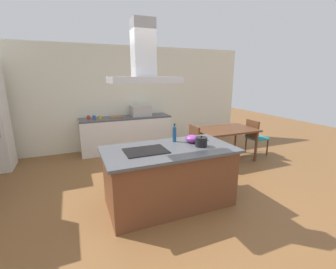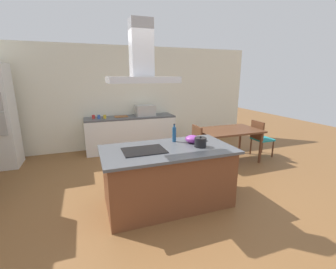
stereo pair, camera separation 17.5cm
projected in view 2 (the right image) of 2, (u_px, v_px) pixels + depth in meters
ground at (144, 168)px, 4.98m from camera, size 16.00×16.00×0.00m
wall_back at (127, 98)px, 6.23m from camera, size 7.20×0.10×2.70m
kitchen_island at (168, 176)px, 3.50m from camera, size 1.95×1.04×0.90m
cooktop at (144, 150)px, 3.26m from camera, size 0.60×0.44×0.01m
tea_kettle at (200, 142)px, 3.44m from camera, size 0.23×0.18×0.17m
olive_oil_bottle at (174, 134)px, 3.70m from camera, size 0.06×0.06×0.30m
mixing_bowl at (192, 139)px, 3.65m from camera, size 0.22×0.22×0.12m
back_counter at (131, 133)px, 6.12m from camera, size 2.33×0.62×0.90m
countertop_microwave at (145, 111)px, 6.10m from camera, size 0.50×0.38×0.28m
coffee_mug_red at (94, 117)px, 5.71m from camera, size 0.08×0.08×0.09m
coffee_mug_blue at (99, 117)px, 5.72m from camera, size 0.08×0.08×0.09m
coffee_mug_yellow at (105, 117)px, 5.74m from camera, size 0.08×0.08×0.09m
cutting_board at (121, 116)px, 5.97m from camera, size 0.34×0.24×0.02m
dining_table at (229, 133)px, 5.24m from camera, size 1.40×0.90×0.75m
chair_at_left_end at (192, 144)px, 4.98m from camera, size 0.42×0.42×0.89m
chair_at_right_end at (260, 136)px, 5.58m from camera, size 0.42×0.42×0.89m
range_hood at (142, 63)px, 2.97m from camera, size 0.90×0.55×0.78m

